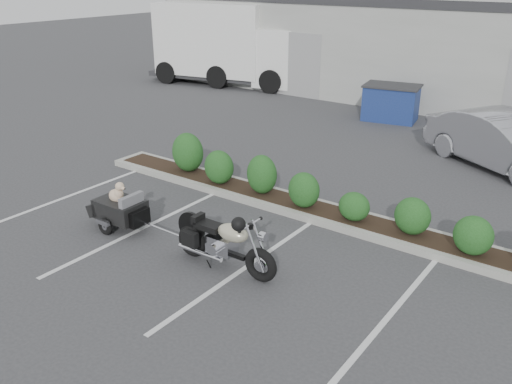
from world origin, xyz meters
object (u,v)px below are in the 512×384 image
Objects in this scene: pet_trailer at (120,208)px; sedan at (504,142)px; dumpster at (391,102)px; motorcycle at (224,243)px; delivery_truck at (233,46)px.

sedan is (5.48, 8.45, 0.31)m from pet_trailer.
dumpster is at bearing 83.76° from pet_trailer.
motorcycle is 2.78m from pet_trailer.
motorcycle is 16.93m from delivery_truck.
delivery_truck is (-8.56, 1.90, 1.09)m from dumpster.
motorcycle is 0.27× the size of delivery_truck.
delivery_truck is at bearing 126.54° from motorcycle.
dumpster is at bearing -24.39° from delivery_truck.
pet_trailer is 15.38m from delivery_truck.
pet_trailer is (-2.78, 0.02, -0.06)m from motorcycle.
dumpster reaches higher than pet_trailer.
pet_trailer is 0.21× the size of delivery_truck.
motorcycle and dumpster have the same top height.
dumpster is (1.03, 11.45, 0.20)m from pet_trailer.
motorcycle is at bearing -1.53° from pet_trailer.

